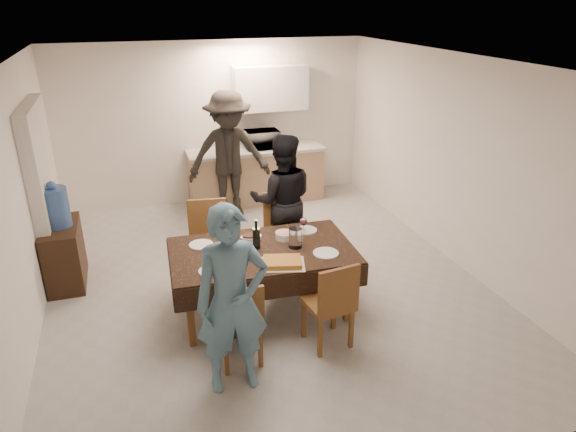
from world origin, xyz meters
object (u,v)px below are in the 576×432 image
dining_table (262,252)px  person_near (232,301)px  microwave (262,139)px  wine_bottle (256,234)px  water_jug (55,208)px  water_pitcher (295,238)px  console (64,255)px  person_kitchen (229,155)px  person_far (282,200)px  savoury_tart (282,262)px

dining_table → person_near: bearing=-114.6°
microwave → wine_bottle: bearing=73.5°
water_jug → water_pitcher: bearing=-29.2°
console → water_jug: 0.61m
person_kitchen → microwave: bearing=34.8°
microwave → person_kitchen: person_kitchen is taller
wine_bottle → water_jug: bearing=148.2°
person_far → microwave: bearing=-84.4°
dining_table → console: size_ratio=2.44×
savoury_tart → wine_bottle: bearing=109.2°
dining_table → person_far: bearing=65.4°
dining_table → water_jug: 2.49m
microwave → person_kitchen: (-0.65, -0.45, -0.08)m
microwave → person_far: (-0.34, -2.18, -0.21)m
microwave → person_kitchen: bearing=34.8°
wine_bottle → microwave: 3.32m
water_pitcher → person_kitchen: bearing=92.2°
water_pitcher → savoury_tart: bearing=-127.1°
console → water_jug: water_jug is taller
person_far → person_kitchen: 1.77m
person_near → dining_table: bearing=63.3°
water_pitcher → microwave: 3.33m
dining_table → person_kitchen: 2.81m
dining_table → water_jug: bearing=150.8°
water_pitcher → microwave: (0.54, 3.28, 0.20)m
water_jug → console: bearing=0.0°
water_jug → savoury_tart: bearing=-37.7°
wine_bottle → person_far: (0.60, 1.00, -0.06)m
dining_table → person_kitchen: size_ratio=1.01×
water_jug → person_kitchen: (2.34, 1.47, -0.00)m
person_near → person_kitchen: size_ratio=0.88×
wine_bottle → person_kitchen: 2.75m
water_jug → savoury_tart: water_jug is taller
person_near → person_kitchen: 3.92m
person_far → person_kitchen: person_kitchen is taller
console → person_far: bearing=-5.8°
console → water_jug: bearing=0.0°
water_jug → person_kitchen: person_kitchen is taller
dining_table → microwave: 3.37m
water_jug → microwave: 3.55m
dining_table → water_pitcher: 0.38m
person_far → dining_table: bearing=76.8°
water_jug → water_pitcher: (2.45, -1.37, -0.12)m
wine_bottle → microwave: bearing=73.5°
water_pitcher → person_far: 1.12m
water_pitcher → savoury_tart: 0.42m
console → person_far: size_ratio=0.48×
microwave → console: bearing=32.7°
console → person_far: (2.65, -0.27, 0.47)m
microwave → person_near: person_near is taller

